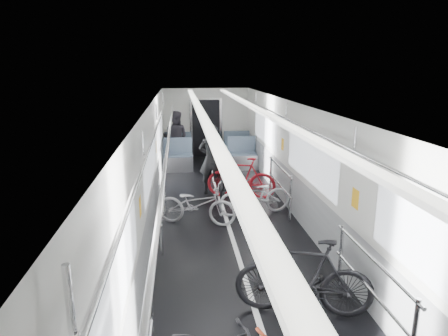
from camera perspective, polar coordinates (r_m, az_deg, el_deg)
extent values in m
cube|color=black|center=(7.74, 1.05, -9.52)|extent=(3.00, 14.00, 0.01)
cube|color=white|center=(7.12, 1.14, 8.42)|extent=(3.00, 14.00, 0.02)
cube|color=silver|center=(7.30, -10.66, -1.27)|extent=(0.02, 14.00, 2.40)
cube|color=silver|center=(7.68, 12.27, -0.59)|extent=(0.02, 14.00, 2.40)
cube|color=silver|center=(14.18, -2.60, 6.49)|extent=(3.00, 0.02, 2.40)
cube|color=white|center=(7.74, 1.05, -9.50)|extent=(0.08, 13.80, 0.01)
cube|color=gray|center=(7.54, -10.16, -6.76)|extent=(0.01, 13.90, 0.90)
cube|color=gray|center=(7.89, 11.77, -5.87)|extent=(0.01, 13.90, 0.90)
cube|color=white|center=(7.25, -10.49, 0.26)|extent=(0.01, 10.80, 0.75)
cube|color=white|center=(7.62, 12.14, 0.86)|extent=(0.01, 10.80, 0.75)
cube|color=white|center=(7.07, -3.32, 7.87)|extent=(0.14, 13.40, 0.05)
cube|color=white|center=(7.22, 5.52, 7.96)|extent=(0.14, 13.40, 0.05)
cube|color=black|center=(14.15, -2.57, 5.65)|extent=(0.95, 0.10, 2.00)
imported|color=#A6A5AA|center=(8.11, -3.98, -5.19)|extent=(1.72, 1.03, 0.86)
imported|color=black|center=(5.37, 11.33, -14.99)|extent=(1.83, 0.95, 1.06)
imported|color=#B0B0B5|center=(8.65, 4.45, -3.96)|extent=(1.70, 0.85, 0.85)
imported|color=#AA141E|center=(9.69, 2.46, -1.39)|extent=(1.76, 0.97, 1.02)
imported|color=black|center=(9.93, 0.27, -1.28)|extent=(0.99, 1.85, 0.92)
imported|color=black|center=(9.89, -1.77, 1.19)|extent=(0.73, 0.57, 1.77)
imported|color=#302D35|center=(13.07, -6.95, 4.29)|extent=(1.01, 0.88, 1.75)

